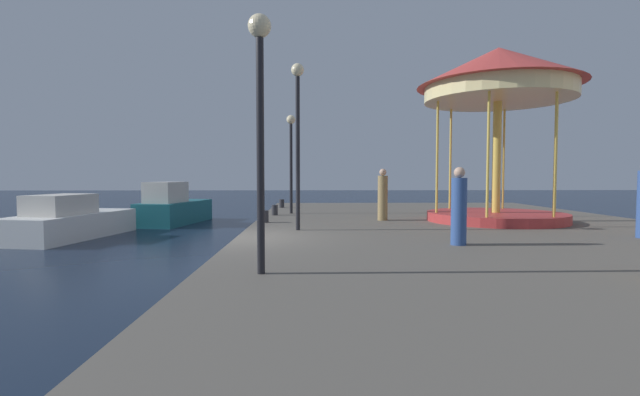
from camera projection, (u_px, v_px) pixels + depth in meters
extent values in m
plane|color=#162338|center=(237.00, 269.00, 11.05)|extent=(120.00, 120.00, 0.00)
cube|color=#5B564F|center=(500.00, 252.00, 11.17)|extent=(13.42, 27.63, 0.80)
cube|color=#19606B|center=(176.00, 212.00, 21.57)|extent=(2.62, 4.95, 1.08)
cube|color=beige|center=(166.00, 192.00, 20.62)|extent=(1.63, 2.26, 0.97)
cube|color=#4C6070|center=(176.00, 188.00, 21.63)|extent=(1.11, 0.29, 0.44)
cube|color=white|center=(72.00, 226.00, 16.49)|extent=(2.91, 5.44, 0.93)
cube|color=beige|center=(60.00, 205.00, 15.90)|extent=(1.81, 2.49, 0.73)
cube|color=#4C6070|center=(82.00, 199.00, 17.02)|extent=(1.24, 0.31, 0.33)
cylinder|color=#B23333|center=(496.00, 217.00, 14.82)|extent=(4.53, 4.53, 0.30)
cylinder|color=gold|center=(497.00, 157.00, 14.72)|extent=(0.28, 0.28, 3.71)
cylinder|color=#F2E099|center=(498.00, 94.00, 14.61)|extent=(4.79, 4.79, 0.50)
cone|color=#C63D38|center=(499.00, 67.00, 14.57)|extent=(5.33, 5.33, 1.28)
cylinder|color=gold|center=(556.00, 157.00, 14.76)|extent=(0.08, 0.08, 3.71)
cylinder|color=gold|center=(504.00, 159.00, 16.48)|extent=(0.08, 0.08, 3.71)
cylinder|color=gold|center=(450.00, 159.00, 16.44)|extent=(0.08, 0.08, 3.71)
cylinder|color=gold|center=(437.00, 157.00, 14.68)|extent=(0.08, 0.08, 3.71)
cylinder|color=gold|center=(488.00, 155.00, 12.96)|extent=(0.08, 0.08, 3.71)
cylinder|color=gold|center=(555.00, 155.00, 13.00)|extent=(0.08, 0.08, 3.71)
cylinder|color=black|center=(260.00, 157.00, 6.80)|extent=(0.12, 0.12, 3.64)
sphere|color=#F9E5B2|center=(260.00, 26.00, 6.70)|extent=(0.36, 0.36, 0.36)
cylinder|color=black|center=(298.00, 154.00, 12.31)|extent=(0.12, 0.12, 4.30)
sphere|color=#F9E5B2|center=(298.00, 70.00, 12.19)|extent=(0.36, 0.36, 0.36)
cylinder|color=black|center=(291.00, 169.00, 17.84)|extent=(0.12, 0.12, 3.63)
sphere|color=#F9E5B2|center=(291.00, 120.00, 17.74)|extent=(0.36, 0.36, 0.36)
cylinder|color=#2D2D33|center=(282.00, 203.00, 21.20)|extent=(0.24, 0.24, 0.40)
cylinder|color=#2D2D33|center=(265.00, 216.00, 14.42)|extent=(0.24, 0.24, 0.40)
cylinder|color=#2D2D33|center=(275.00, 210.00, 17.11)|extent=(0.24, 0.24, 0.40)
cylinder|color=#2D4C8C|center=(459.00, 211.00, 9.73)|extent=(0.34, 0.34, 1.49)
sphere|color=tan|center=(459.00, 172.00, 9.68)|extent=(0.24, 0.24, 0.24)
cylinder|color=#937A4C|center=(383.00, 198.00, 15.13)|extent=(0.34, 0.34, 1.54)
sphere|color=tan|center=(383.00, 172.00, 15.09)|extent=(0.24, 0.24, 0.24)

